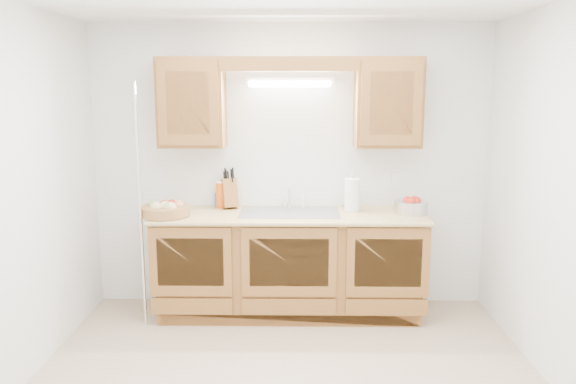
{
  "coord_description": "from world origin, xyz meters",
  "views": [
    {
      "loc": [
        0.05,
        -3.46,
        1.95
      ],
      "look_at": [
        -0.01,
        0.85,
        1.15
      ],
      "focal_mm": 35.0,
      "sensor_mm": 36.0,
      "label": 1
    }
  ],
  "objects_px": {
    "knife_block": "(229,193)",
    "paper_towel": "(352,195)",
    "fruit_basket": "(165,209)",
    "apple_bowl": "(411,206)"
  },
  "relations": [
    {
      "from": "knife_block",
      "to": "paper_towel",
      "type": "height_order",
      "value": "knife_block"
    },
    {
      "from": "knife_block",
      "to": "paper_towel",
      "type": "distance_m",
      "value": 1.09
    },
    {
      "from": "paper_towel",
      "to": "apple_bowl",
      "type": "bearing_deg",
      "value": -10.5
    },
    {
      "from": "fruit_basket",
      "to": "apple_bowl",
      "type": "relative_size",
      "value": 1.61
    },
    {
      "from": "knife_block",
      "to": "paper_towel",
      "type": "relative_size",
      "value": 1.1
    },
    {
      "from": "knife_block",
      "to": "apple_bowl",
      "type": "xyz_separation_m",
      "value": [
        1.57,
        -0.21,
        -0.07
      ]
    },
    {
      "from": "fruit_basket",
      "to": "knife_block",
      "type": "relative_size",
      "value": 1.34
    },
    {
      "from": "fruit_basket",
      "to": "apple_bowl",
      "type": "distance_m",
      "value": 2.07
    },
    {
      "from": "paper_towel",
      "to": "fruit_basket",
      "type": "bearing_deg",
      "value": -171.99
    },
    {
      "from": "knife_block",
      "to": "apple_bowl",
      "type": "height_order",
      "value": "knife_block"
    }
  ]
}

